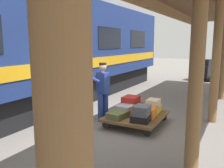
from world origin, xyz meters
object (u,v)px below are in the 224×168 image
at_px(train_car, 26,49).
at_px(suitcase_maroon_trunk, 132,106).
at_px(suitcase_cream_canvas, 153,103).
at_px(suitcase_olive_duffel, 118,115).
at_px(luggage_cart, 136,116).
at_px(porter_in_overalls, 102,89).
at_px(porter_by_door, 65,91).
at_px(baggage_tug, 203,70).
at_px(suitcase_red_plastic, 131,100).
at_px(suitcase_black_hardshell, 141,118).
at_px(suitcase_gray_aluminum, 125,109).
at_px(suitcase_orange_carryall, 147,112).
at_px(suitcase_slate_roller, 142,110).
at_px(suitcase_yellow_case, 153,109).

xyz_separation_m(train_car, suitcase_maroon_trunk, (-3.40, -0.85, -1.68)).
bearing_deg(suitcase_cream_canvas, suitcase_olive_duffel, 53.77).
bearing_deg(luggage_cart, porter_in_overalls, 4.97).
distance_m(porter_by_door, baggage_tug, 10.53).
bearing_deg(suitcase_red_plastic, porter_in_overalls, 37.78).
bearing_deg(porter_by_door, train_car, -11.44).
distance_m(suitcase_black_hardshell, baggage_tug, 9.98).
xyz_separation_m(train_car, suitcase_gray_aluminum, (-3.40, -0.38, -1.66)).
relative_size(luggage_cart, suitcase_black_hardshell, 3.58).
bearing_deg(suitcase_orange_carryall, suitcase_slate_roller, 93.31).
bearing_deg(porter_by_door, suitcase_maroon_trunk, -141.62).
distance_m(luggage_cart, suitcase_slate_roller, 0.66).
height_order(suitcase_cream_canvas, porter_by_door, porter_by_door).
distance_m(train_car, suitcase_yellow_case, 4.47).
bearing_deg(porter_in_overalls, suitcase_cream_canvas, -158.68).
bearing_deg(suitcase_olive_duffel, suitcase_gray_aluminum, -90.00).
height_order(train_car, suitcase_gray_aluminum, train_car).
xyz_separation_m(suitcase_black_hardshell, porter_in_overalls, (1.35, -0.38, 0.57)).
distance_m(suitcase_red_plastic, suitcase_cream_canvas, 0.70).
height_order(suitcase_maroon_trunk, suitcase_red_plastic, suitcase_red_plastic).
distance_m(suitcase_gray_aluminum, porter_in_overalls, 0.88).
distance_m(suitcase_slate_roller, suitcase_red_plastic, 1.13).
height_order(suitcase_orange_carryall, suitcase_yellow_case, suitcase_orange_carryall).
bearing_deg(suitcase_slate_roller, suitcase_orange_carryall, -86.69).
height_order(suitcase_maroon_trunk, porter_in_overalls, porter_in_overalls).
relative_size(suitcase_black_hardshell, porter_by_door, 0.28).
relative_size(suitcase_black_hardshell, suitcase_olive_duffel, 0.81).
xyz_separation_m(suitcase_yellow_case, suitcase_maroon_trunk, (0.65, 0.00, 0.00)).
bearing_deg(suitcase_black_hardshell, suitcase_red_plastic, -53.18).
bearing_deg(suitcase_cream_canvas, suitcase_black_hardshell, 88.82).
height_order(suitcase_gray_aluminum, suitcase_orange_carryall, suitcase_orange_carryall).
height_order(train_car, suitcase_maroon_trunk, train_car).
height_order(suitcase_orange_carryall, suitcase_maroon_trunk, suitcase_orange_carryall).
xyz_separation_m(train_car, baggage_tug, (-4.20, -9.88, -1.43)).
xyz_separation_m(suitcase_olive_duffel, porter_by_door, (1.54, 0.28, 0.56)).
bearing_deg(porter_by_door, suitcase_cream_canvas, -151.55).
bearing_deg(suitcase_gray_aluminum, suitcase_orange_carryall, 180.00).
height_order(luggage_cart, suitcase_orange_carryall, suitcase_orange_carryall).
bearing_deg(suitcase_black_hardshell, luggage_cart, -55.19).
relative_size(porter_by_door, baggage_tug, 0.90).
relative_size(luggage_cart, suitcase_red_plastic, 3.30).
bearing_deg(suitcase_olive_duffel, suitcase_cream_canvas, -126.23).
bearing_deg(suitcase_olive_duffel, suitcase_red_plastic, -88.41).
relative_size(suitcase_gray_aluminum, baggage_tug, 0.26).
bearing_deg(train_car, suitcase_slate_roller, 178.96).
relative_size(suitcase_orange_carryall, baggage_tug, 0.34).
bearing_deg(baggage_tug, porter_by_door, 77.17).
xyz_separation_m(suitcase_olive_duffel, suitcase_cream_canvas, (-0.67, -0.92, 0.21)).
xyz_separation_m(suitcase_gray_aluminum, suitcase_orange_carryall, (-0.65, 0.00, 0.00)).
relative_size(suitcase_gray_aluminum, suitcase_olive_duffel, 0.84).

